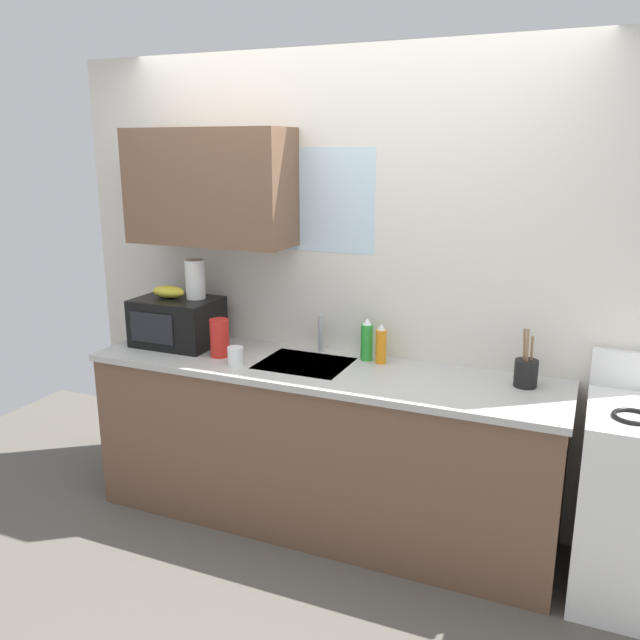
# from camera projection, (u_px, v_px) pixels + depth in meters

# --- Properties ---
(kitchen_wall_assembly) EXTENTS (3.26, 0.42, 2.50)m
(kitchen_wall_assembly) POSITION_uv_depth(u_px,v_px,m) (320.00, 269.00, 3.60)
(kitchen_wall_assembly) COLOR silver
(kitchen_wall_assembly) RESTS_ON ground
(counter_unit) EXTENTS (2.49, 0.63, 0.90)m
(counter_unit) POSITION_uv_depth(u_px,v_px,m) (320.00, 445.00, 3.50)
(counter_unit) COLOR brown
(counter_unit) RESTS_ON ground
(sink_faucet) EXTENTS (0.03, 0.03, 0.21)m
(sink_faucet) POSITION_uv_depth(u_px,v_px,m) (321.00, 333.00, 3.61)
(sink_faucet) COLOR #B2B5BA
(sink_faucet) RESTS_ON counter_unit
(microwave) EXTENTS (0.46, 0.35, 0.27)m
(microwave) POSITION_uv_depth(u_px,v_px,m) (177.00, 322.00, 3.75)
(microwave) COLOR black
(microwave) RESTS_ON counter_unit
(banana_bunch) EXTENTS (0.20, 0.11, 0.07)m
(banana_bunch) POSITION_uv_depth(u_px,v_px,m) (169.00, 292.00, 3.72)
(banana_bunch) COLOR gold
(banana_bunch) RESTS_ON microwave
(paper_towel_roll) EXTENTS (0.11, 0.11, 0.22)m
(paper_towel_roll) POSITION_uv_depth(u_px,v_px,m) (195.00, 279.00, 3.69)
(paper_towel_roll) COLOR white
(paper_towel_roll) RESTS_ON microwave
(dish_soap_bottle_green) EXTENTS (0.06, 0.06, 0.23)m
(dish_soap_bottle_green) POSITION_uv_depth(u_px,v_px,m) (367.00, 340.00, 3.48)
(dish_soap_bottle_green) COLOR green
(dish_soap_bottle_green) RESTS_ON counter_unit
(dish_soap_bottle_orange) EXTENTS (0.06, 0.06, 0.22)m
(dish_soap_bottle_orange) POSITION_uv_depth(u_px,v_px,m) (381.00, 345.00, 3.42)
(dish_soap_bottle_orange) COLOR orange
(dish_soap_bottle_orange) RESTS_ON counter_unit
(cereal_canister) EXTENTS (0.10, 0.10, 0.21)m
(cereal_canister) POSITION_uv_depth(u_px,v_px,m) (220.00, 338.00, 3.54)
(cereal_canister) COLOR red
(cereal_canister) RESTS_ON counter_unit
(mug_white) EXTENTS (0.08, 0.08, 0.09)m
(mug_white) POSITION_uv_depth(u_px,v_px,m) (236.00, 356.00, 3.41)
(mug_white) COLOR white
(mug_white) RESTS_ON counter_unit
(utensil_crock) EXTENTS (0.11, 0.11, 0.29)m
(utensil_crock) POSITION_uv_depth(u_px,v_px,m) (526.00, 372.00, 3.10)
(utensil_crock) COLOR black
(utensil_crock) RESTS_ON counter_unit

